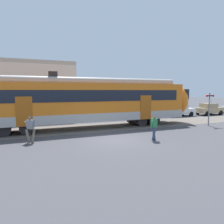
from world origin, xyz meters
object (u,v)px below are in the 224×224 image
parked_car_white (179,110)px  pedestrian_green (154,125)px  parked_car_tan (209,109)px  crossing_signal (209,104)px  pedestrian_grey (31,127)px

parked_car_white → pedestrian_green: bearing=-136.6°
parked_car_tan → parked_car_white: bearing=176.4°
parked_car_white → crossing_signal: 7.73m
parked_car_tan → crossing_signal: (-7.47, -6.84, 1.23)m
pedestrian_green → parked_car_tan: bearing=32.3°
pedestrian_grey → crossing_signal: crossing_signal is taller
pedestrian_green → crossing_signal: size_ratio=0.56×
pedestrian_grey → crossing_signal: (15.32, 0.47, 1.02)m
parked_car_tan → crossing_signal: 10.20m
parked_car_white → parked_car_tan: same height
pedestrian_grey → pedestrian_green: bearing=-18.4°
parked_car_white → parked_car_tan: (4.79, -0.30, 0.00)m
pedestrian_grey → pedestrian_green: size_ratio=1.00×
parked_car_tan → crossing_signal: bearing=-137.5°
pedestrian_grey → parked_car_white: size_ratio=0.42×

